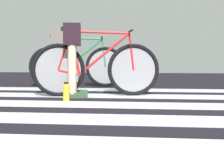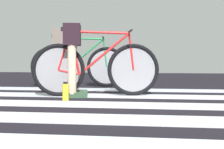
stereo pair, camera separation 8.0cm
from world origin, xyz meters
name	(u,v)px [view 1 (the left image)]	position (x,y,z in m)	size (l,w,h in m)	color
ground	(118,109)	(0.00, 0.00, 0.01)	(18.00, 14.00, 0.02)	black
crosswalk_markings	(114,111)	(-0.02, -0.22, 0.02)	(5.39, 4.25, 0.00)	silver
bicycle_1_of_2	(96,68)	(-0.37, 0.90, 0.41)	(1.72, 0.55, 0.93)	black
cyclist_1_of_2	(73,50)	(-0.68, 0.84, 0.65)	(0.38, 0.45, 0.97)	beige
bicycle_2_of_2	(77,65)	(-0.91, 2.16, 0.41)	(1.73, 0.52, 0.93)	black
cyclist_2_of_2	(59,50)	(-1.22, 2.13, 0.69)	(0.35, 0.43, 1.03)	#A87A5B
water_bottle	(66,92)	(-0.66, 0.40, 0.13)	(0.08, 0.08, 0.23)	gold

